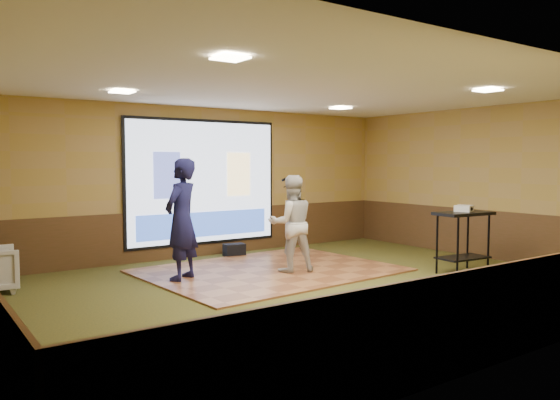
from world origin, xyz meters
TOP-DOWN VIEW (x-y plane):
  - ground at (0.00, 0.00)m, footprint 9.00×9.00m
  - room_shell at (0.00, 0.00)m, footprint 9.04×7.04m
  - wainscot_back at (0.00, 3.48)m, footprint 9.00×0.04m
  - wainscot_front at (0.00, -3.48)m, footprint 9.00×0.04m
  - wainscot_right at (4.48, 0.00)m, footprint 0.04×7.00m
  - projector_screen at (0.00, 3.44)m, footprint 3.32×0.06m
  - downlight_nw at (-2.20, 1.80)m, footprint 0.32×0.32m
  - downlight_ne at (2.20, 1.80)m, footprint 0.32×0.32m
  - downlight_sw at (-2.20, -1.50)m, footprint 0.32×0.32m
  - downlight_se at (2.20, -1.50)m, footprint 0.32×0.32m
  - dance_floor at (0.22, 1.37)m, footprint 4.34×3.42m
  - player_left at (-1.38, 1.52)m, footprint 0.84×0.78m
  - player_right at (0.44, 1.04)m, footprint 0.96×0.85m
  - av_table at (2.87, -0.63)m, footprint 1.00×0.53m
  - projector at (2.96, -0.58)m, footprint 0.39×0.36m
  - mic_stand at (1.96, 2.86)m, footprint 0.62×0.25m
  - duffel_bag at (0.47, 3.04)m, footprint 0.45×0.33m

SIDE VIEW (x-z plane):
  - ground at x=0.00m, z-range 0.00..0.00m
  - dance_floor at x=0.22m, z-range 0.00..0.03m
  - duffel_bag at x=0.47m, z-range 0.00..0.25m
  - wainscot_back at x=0.00m, z-range 0.00..0.95m
  - wainscot_front at x=0.00m, z-range 0.00..0.95m
  - wainscot_right at x=4.48m, z-range 0.00..0.95m
  - mic_stand at x=1.96m, z-range -0.29..1.28m
  - av_table at x=2.87m, z-range 0.23..1.28m
  - player_right at x=0.44m, z-range 0.03..1.68m
  - player_left at x=-1.38m, z-range 0.03..1.97m
  - projector at x=2.96m, z-range 1.05..1.16m
  - projector_screen at x=0.00m, z-range 0.21..2.73m
  - room_shell at x=0.00m, z-range 0.58..3.60m
  - downlight_nw at x=-2.20m, z-range 2.96..2.98m
  - downlight_ne at x=2.20m, z-range 2.96..2.98m
  - downlight_sw at x=-2.20m, z-range 2.96..2.98m
  - downlight_se at x=2.20m, z-range 2.96..2.98m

